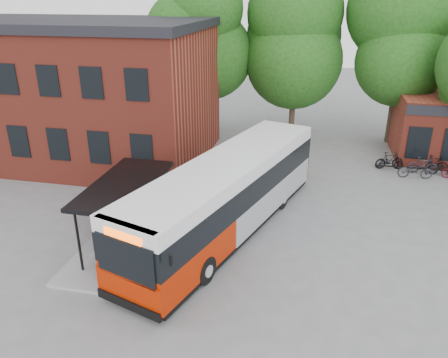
% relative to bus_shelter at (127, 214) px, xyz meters
% --- Properties ---
extents(ground, '(100.00, 100.00, 0.00)m').
position_rel_bus_shelter_xyz_m(ground, '(4.50, 1.00, -1.45)').
color(ground, slate).
extents(station_building, '(18.40, 10.40, 8.50)m').
position_rel_bus_shelter_xyz_m(station_building, '(-8.50, 10.00, 2.80)').
color(station_building, maroon).
rests_on(station_building, ground).
extents(bus_shelter, '(3.60, 7.00, 2.90)m').
position_rel_bus_shelter_xyz_m(bus_shelter, '(0.00, 0.00, 0.00)').
color(bus_shelter, black).
rests_on(bus_shelter, ground).
extents(bike_rail, '(5.20, 0.10, 0.38)m').
position_rel_bus_shelter_xyz_m(bike_rail, '(13.78, 11.00, -1.26)').
color(bike_rail, black).
rests_on(bike_rail, ground).
extents(tree_0, '(7.92, 7.92, 11.00)m').
position_rel_bus_shelter_xyz_m(tree_0, '(-1.50, 17.00, 4.05)').
color(tree_0, '#194813').
rests_on(tree_0, ground).
extents(tree_1, '(7.92, 7.92, 10.40)m').
position_rel_bus_shelter_xyz_m(tree_1, '(5.50, 18.00, 3.75)').
color(tree_1, '#194813').
rests_on(tree_1, ground).
extents(tree_2, '(7.92, 7.92, 11.00)m').
position_rel_bus_shelter_xyz_m(tree_2, '(12.50, 17.00, 4.05)').
color(tree_2, '#194813').
rests_on(tree_2, ground).
extents(city_bus, '(6.75, 13.53, 3.38)m').
position_rel_bus_shelter_xyz_m(city_bus, '(3.86, 2.06, 0.24)').
color(city_bus, '#AB1B00').
rests_on(city_bus, ground).
extents(bicycle_0, '(1.58, 0.57, 0.83)m').
position_rel_bus_shelter_xyz_m(bicycle_0, '(11.96, 11.57, -1.04)').
color(bicycle_0, black).
rests_on(bicycle_0, ground).
extents(bicycle_1, '(1.83, 1.05, 1.06)m').
position_rel_bus_shelter_xyz_m(bicycle_1, '(11.92, 11.52, -0.92)').
color(bicycle_1, black).
rests_on(bicycle_1, ground).
extents(bicycle_2, '(1.94, 0.74, 1.01)m').
position_rel_bus_shelter_xyz_m(bicycle_2, '(13.20, 10.25, -0.95)').
color(bicycle_2, '#25252A').
rests_on(bicycle_2, ground).
extents(bicycle_3, '(1.73, 0.52, 1.03)m').
position_rel_bus_shelter_xyz_m(bicycle_3, '(13.77, 11.12, -0.93)').
color(bicycle_3, '#272831').
rests_on(bicycle_3, ground).
extents(bicycle_4, '(1.53, 0.55, 0.80)m').
position_rel_bus_shelter_xyz_m(bicycle_4, '(14.90, 11.13, -1.05)').
color(bicycle_4, black).
rests_on(bicycle_4, ground).
extents(bicycle_5, '(1.58, 0.83, 0.92)m').
position_rel_bus_shelter_xyz_m(bicycle_5, '(14.59, 11.89, -0.99)').
color(bicycle_5, black).
rests_on(bicycle_5, ground).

